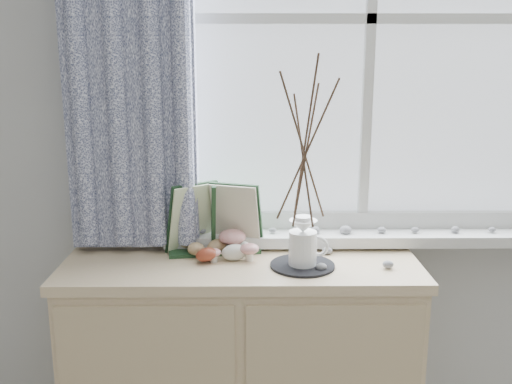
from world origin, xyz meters
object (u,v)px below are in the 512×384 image
toadstool_cluster (234,242)px  twig_pitcher (305,147)px  botanical_book (213,219)px  sideboard (242,374)px

toadstool_cluster → twig_pitcher: (0.23, -0.10, 0.35)m
botanical_book → twig_pitcher: twig_pitcher is taller
twig_pitcher → botanical_book: bearing=174.8°
sideboard → botanical_book: 0.56m
toadstool_cluster → botanical_book: bearing=167.9°
sideboard → botanical_book: (-0.10, 0.06, 0.55)m
sideboard → botanical_book: botanical_book is taller
botanical_book → toadstool_cluster: size_ratio=2.09×
toadstool_cluster → twig_pitcher: bearing=-24.1°
toadstool_cluster → twig_pitcher: 0.43m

